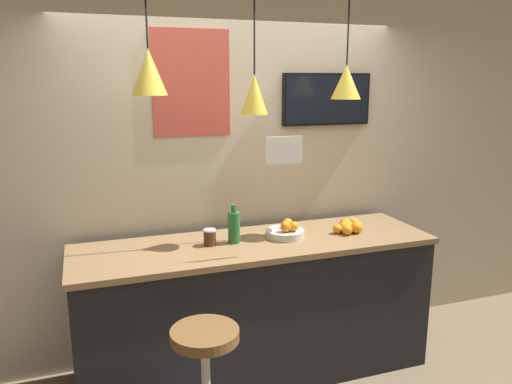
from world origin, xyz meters
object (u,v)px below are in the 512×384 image
at_px(juice_bottle, 234,227).
at_px(mounted_tv, 327,99).
at_px(spread_jar, 210,237).
at_px(bar_stool, 206,376).
at_px(fruit_bowl, 286,232).

xyz_separation_m(juice_bottle, mounted_tv, (0.88, 0.39, 0.83)).
relative_size(juice_bottle, spread_jar, 2.41).
xyz_separation_m(bar_stool, juice_bottle, (0.39, 0.73, 0.61)).
bearing_deg(mounted_tv, spread_jar, -159.58).
relative_size(fruit_bowl, mounted_tv, 0.37).
xyz_separation_m(juice_bottle, spread_jar, (-0.17, 0.00, -0.06)).
bearing_deg(mounted_tv, fruit_bowl, -141.51).
bearing_deg(bar_stool, fruit_bowl, 43.14).
bearing_deg(spread_jar, fruit_bowl, -0.58).
height_order(fruit_bowl, juice_bottle, juice_bottle).
height_order(spread_jar, mounted_tv, mounted_tv).
bearing_deg(juice_bottle, fruit_bowl, -0.84).
height_order(bar_stool, mounted_tv, mounted_tv).
bearing_deg(juice_bottle, spread_jar, 180.00).
height_order(juice_bottle, spread_jar, juice_bottle).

